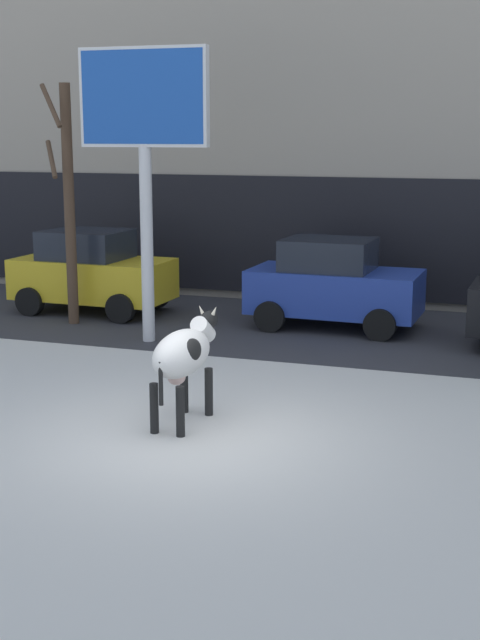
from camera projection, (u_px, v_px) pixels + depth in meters
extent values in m
plane|color=silver|center=(193.00, 438.00, 11.81)|extent=(120.00, 120.00, 0.00)
cube|color=#333338|center=(317.00, 329.00, 18.30)|extent=(60.00, 5.60, 0.01)
cube|color=#A39989|center=(376.00, 32.00, 22.30)|extent=(44.00, 6.00, 13.00)
cube|color=black|center=(346.00, 238.00, 20.49)|extent=(43.12, 0.10, 2.80)
ellipsoid|color=silver|center=(182.00, 353.00, 12.18)|extent=(0.66, 1.42, 0.64)
ellipsoid|color=black|center=(190.00, 353.00, 12.02)|extent=(0.30, 0.57, 0.40)
cylinder|color=black|center=(184.00, 389.00, 12.84)|extent=(0.12, 0.12, 0.70)
cylinder|color=black|center=(209.00, 392.00, 12.70)|extent=(0.12, 0.12, 0.70)
cylinder|color=black|center=(154.00, 408.00, 11.94)|extent=(0.12, 0.12, 0.70)
cylinder|color=black|center=(180.00, 411.00, 11.81)|extent=(0.12, 0.12, 0.70)
cylinder|color=silver|center=(203.00, 330.00, 12.83)|extent=(0.28, 0.49, 0.44)
ellipsoid|color=black|center=(209.00, 320.00, 13.01)|extent=(0.26, 0.45, 0.28)
cone|color=beige|center=(201.00, 309.00, 12.98)|extent=(0.12, 0.06, 0.15)
cone|color=beige|center=(215.00, 310.00, 12.90)|extent=(0.12, 0.06, 0.15)
cylinder|color=black|center=(161.00, 383.00, 11.63)|extent=(0.06, 0.06, 0.60)
ellipsoid|color=beige|center=(177.00, 378.00, 12.08)|extent=(0.25, 0.29, 0.20)
cylinder|color=silver|center=(147.00, 245.00, 16.92)|extent=(0.24, 0.24, 3.80)
cube|color=silver|center=(144.00, 97.00, 16.34)|extent=(2.53, 0.28, 1.82)
cube|color=#1E51B2|center=(143.00, 97.00, 16.31)|extent=(2.40, 0.24, 1.70)
cube|color=gold|center=(93.00, 279.00, 19.92)|extent=(3.55, 1.81, 0.90)
cube|color=#1E232D|center=(86.00, 244.00, 19.81)|extent=(1.85, 1.55, 0.64)
cylinder|color=black|center=(155.00, 295.00, 20.41)|extent=(0.65, 0.24, 0.64)
cylinder|color=black|center=(121.00, 308.00, 18.85)|extent=(0.65, 0.24, 0.64)
cylinder|color=black|center=(70.00, 289.00, 21.19)|extent=(0.65, 0.24, 0.64)
cylinder|color=black|center=(30.00, 301.00, 19.63)|extent=(0.65, 0.24, 0.64)
cube|color=#233D9E|center=(335.00, 291.00, 18.33)|extent=(3.55, 1.81, 0.90)
cube|color=#1E232D|center=(329.00, 254.00, 18.22)|extent=(1.85, 1.55, 0.64)
cylinder|color=black|center=(396.00, 309.00, 18.81)|extent=(0.65, 0.24, 0.64)
cylinder|color=black|center=(380.00, 325.00, 17.25)|extent=(0.65, 0.24, 0.64)
cylinder|color=black|center=(294.00, 302.00, 19.59)|extent=(0.65, 0.24, 0.64)
cylinder|color=black|center=(270.00, 316.00, 18.03)|extent=(0.65, 0.24, 0.64)
cylinder|color=#282833|center=(332.00, 283.00, 21.28)|extent=(0.24, 0.24, 0.88)
cube|color=#386B42|center=(332.00, 252.00, 21.12)|extent=(0.36, 0.22, 0.64)
sphere|color=beige|center=(333.00, 234.00, 21.03)|extent=(0.20, 0.20, 0.20)
cylinder|color=#4C3828|center=(69.00, 206.00, 18.38)|extent=(0.22, 0.22, 5.00)
cylinder|color=#4C3828|center=(51.00, 106.00, 17.74)|extent=(0.69, 0.46, 0.90)
cylinder|color=#4C3828|center=(52.00, 159.00, 18.05)|extent=(0.55, 0.62, 0.77)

